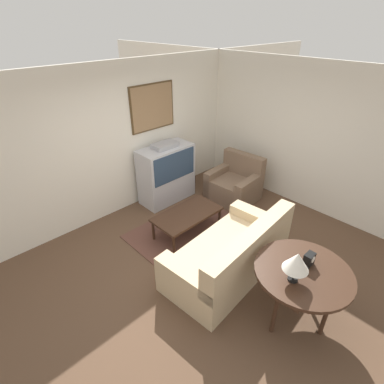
% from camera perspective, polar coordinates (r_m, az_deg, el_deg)
% --- Properties ---
extents(ground_plane, '(12.00, 12.00, 0.00)m').
position_cam_1_polar(ground_plane, '(4.80, 1.73, -12.74)').
color(ground_plane, brown).
extents(wall_back, '(12.00, 0.10, 2.70)m').
position_cam_1_polar(wall_back, '(5.55, -14.02, 9.27)').
color(wall_back, silver).
rests_on(wall_back, ground_plane).
extents(wall_right, '(0.06, 12.00, 2.70)m').
position_cam_1_polar(wall_right, '(6.01, 20.10, 9.88)').
color(wall_right, silver).
rests_on(wall_right, ground_plane).
extents(area_rug, '(1.91, 1.59, 0.01)m').
position_cam_1_polar(area_rug, '(5.28, -0.07, -7.87)').
color(area_rug, brown).
rests_on(area_rug, ground_plane).
extents(tv, '(1.09, 0.53, 1.23)m').
position_cam_1_polar(tv, '(5.99, -4.88, 3.55)').
color(tv, '#B7B7BC').
rests_on(tv, ground_plane).
extents(couch, '(2.00, 1.13, 0.91)m').
position_cam_1_polar(couch, '(4.44, 7.40, -11.93)').
color(couch, '#CCB289').
rests_on(couch, ground_plane).
extents(armchair, '(0.90, 0.97, 0.90)m').
position_cam_1_polar(armchair, '(6.18, 8.10, 1.33)').
color(armchair, brown).
rests_on(armchair, ground_plane).
extents(coffee_table, '(1.17, 0.62, 0.42)m').
position_cam_1_polar(coffee_table, '(5.08, -0.92, -4.40)').
color(coffee_table, '#3D2619').
rests_on(coffee_table, ground_plane).
extents(console_table, '(1.12, 1.12, 0.77)m').
position_cam_1_polar(console_table, '(3.82, 20.37, -14.58)').
color(console_table, '#3D2619').
rests_on(console_table, ground_plane).
extents(table_lamp, '(0.28, 0.28, 0.38)m').
position_cam_1_polar(table_lamp, '(3.44, 19.32, -12.44)').
color(table_lamp, black).
rests_on(table_lamp, console_table).
extents(mantel_clock, '(0.14, 0.10, 0.16)m').
position_cam_1_polar(mantel_clock, '(3.81, 21.39, -11.87)').
color(mantel_clock, black).
rests_on(mantel_clock, console_table).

